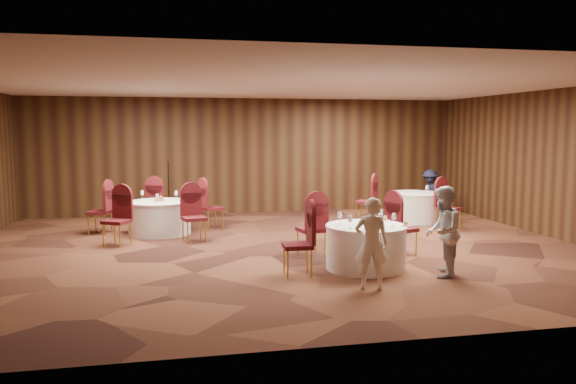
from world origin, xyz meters
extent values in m
plane|color=black|center=(0.00, 0.00, 0.00)|extent=(12.00, 12.00, 0.00)
plane|color=silver|center=(0.00, 0.00, 3.20)|extent=(12.00, 12.00, 0.00)
plane|color=black|center=(0.00, 5.00, 1.60)|extent=(12.00, 0.00, 12.00)
plane|color=black|center=(0.00, -5.00, 1.60)|extent=(12.00, 0.00, 12.00)
plane|color=black|center=(6.00, 0.00, 1.60)|extent=(0.00, 10.00, 10.00)
cylinder|color=white|center=(1.12, -1.83, 0.36)|extent=(1.33, 1.33, 0.72)
cylinder|color=white|center=(1.12, -1.83, 0.72)|extent=(1.36, 1.36, 0.03)
cylinder|color=white|center=(-2.34, 2.13, 0.36)|extent=(1.37, 1.37, 0.72)
cylinder|color=white|center=(-2.34, 2.13, 0.72)|extent=(1.39, 1.39, 0.03)
cylinder|color=white|center=(4.00, 2.57, 0.36)|extent=(1.33, 1.33, 0.72)
cylinder|color=white|center=(4.00, 2.57, 0.72)|extent=(1.36, 1.36, 0.03)
cylinder|color=silver|center=(0.75, -2.08, 0.74)|extent=(0.06, 0.06, 0.01)
cylinder|color=silver|center=(0.75, -2.08, 0.80)|extent=(0.01, 0.01, 0.11)
cone|color=silver|center=(0.75, -2.08, 0.91)|extent=(0.08, 0.08, 0.10)
cylinder|color=silver|center=(0.71, -1.65, 0.74)|extent=(0.06, 0.06, 0.01)
cylinder|color=silver|center=(0.71, -1.65, 0.80)|extent=(0.01, 0.01, 0.11)
cone|color=silver|center=(0.71, -1.65, 0.91)|extent=(0.08, 0.08, 0.10)
cylinder|color=silver|center=(0.99, -2.26, 0.74)|extent=(0.06, 0.06, 0.01)
cylinder|color=silver|center=(0.99, -2.26, 0.80)|extent=(0.01, 0.01, 0.11)
cone|color=silver|center=(0.99, -2.26, 0.91)|extent=(0.08, 0.08, 0.10)
cylinder|color=silver|center=(1.53, -2.00, 0.74)|extent=(0.06, 0.06, 0.01)
cylinder|color=silver|center=(1.53, -2.00, 0.80)|extent=(0.01, 0.01, 0.11)
cone|color=silver|center=(1.53, -2.00, 0.91)|extent=(0.08, 0.08, 0.10)
cylinder|color=silver|center=(1.48, -1.53, 0.74)|extent=(0.06, 0.06, 0.01)
cylinder|color=silver|center=(1.48, -1.53, 0.80)|extent=(0.01, 0.01, 0.11)
cone|color=silver|center=(1.48, -1.53, 0.91)|extent=(0.08, 0.08, 0.10)
cylinder|color=white|center=(1.10, -2.36, 0.75)|extent=(0.15, 0.15, 0.01)
sphere|color=#9E6B33|center=(1.10, -2.36, 0.79)|extent=(0.08, 0.08, 0.08)
cylinder|color=white|center=(1.72, -2.06, 0.75)|extent=(0.15, 0.15, 0.01)
sphere|color=#9E6B33|center=(1.72, -2.06, 0.79)|extent=(0.08, 0.08, 0.08)
cylinder|color=white|center=(1.61, -1.43, 0.75)|extent=(0.15, 0.15, 0.01)
sphere|color=#9E6B33|center=(1.61, -1.43, 0.79)|extent=(0.08, 0.08, 0.08)
cylinder|color=silver|center=(-1.97, 2.27, 0.74)|extent=(0.06, 0.06, 0.01)
cylinder|color=silver|center=(-1.97, 2.27, 0.80)|extent=(0.01, 0.01, 0.11)
cone|color=silver|center=(-1.97, 2.27, 0.91)|extent=(0.08, 0.08, 0.10)
cylinder|color=silver|center=(-2.72, 2.47, 0.74)|extent=(0.06, 0.06, 0.01)
cylinder|color=silver|center=(-2.72, 2.47, 0.80)|extent=(0.01, 0.01, 0.11)
cone|color=silver|center=(-2.72, 2.47, 0.91)|extent=(0.08, 0.08, 0.10)
cylinder|color=silver|center=(-2.37, 1.69, 0.74)|extent=(0.06, 0.06, 0.01)
cylinder|color=silver|center=(-2.37, 1.69, 0.80)|extent=(0.01, 0.01, 0.11)
cone|color=silver|center=(-2.37, 1.69, 0.91)|extent=(0.08, 0.08, 0.10)
cylinder|color=olive|center=(-2.34, 2.13, 0.77)|extent=(0.22, 0.22, 0.06)
sphere|color=#9E6B33|center=(-2.37, 2.15, 0.83)|extent=(0.07, 0.07, 0.07)
sphere|color=#9E6B33|center=(-2.30, 2.11, 0.83)|extent=(0.07, 0.07, 0.07)
cylinder|color=silver|center=(4.18, 2.28, 0.74)|extent=(0.06, 0.06, 0.01)
cylinder|color=silver|center=(4.18, 2.28, 0.80)|extent=(0.01, 0.01, 0.11)
cone|color=silver|center=(4.18, 2.28, 0.91)|extent=(0.08, 0.08, 0.10)
cylinder|color=black|center=(-2.14, 3.83, 0.01)|extent=(0.24, 0.24, 0.02)
cylinder|color=black|center=(-2.14, 3.83, 0.78)|extent=(0.02, 0.02, 1.52)
cylinder|color=black|center=(-2.14, 3.88, 1.51)|extent=(0.04, 0.12, 0.04)
imported|color=white|center=(0.78, -3.00, 0.68)|extent=(0.56, 0.44, 1.36)
imported|color=#B8B8BD|center=(2.13, -2.55, 0.72)|extent=(0.84, 0.89, 1.45)
imported|color=black|center=(4.82, 3.44, 0.62)|extent=(0.71, 0.92, 1.25)
camera|label=1|loc=(-2.04, -10.62, 2.33)|focal=35.00mm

